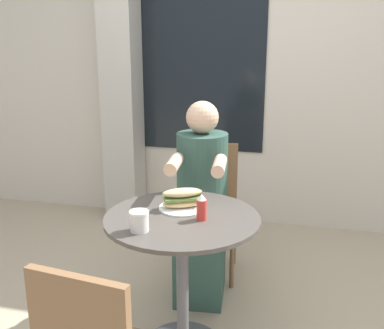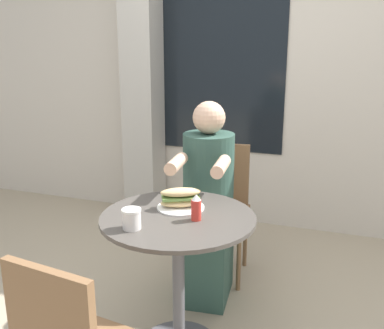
% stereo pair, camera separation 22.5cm
% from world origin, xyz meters
% --- Properties ---
extents(storefront_wall, '(8.00, 0.09, 2.80)m').
position_xyz_m(storefront_wall, '(-0.00, 1.81, 1.40)').
color(storefront_wall, beige).
rests_on(storefront_wall, ground_plane).
extents(lattice_pillar, '(0.28, 0.28, 2.40)m').
position_xyz_m(lattice_pillar, '(-0.94, 1.61, 1.20)').
color(lattice_pillar, '#B2ADA3').
rests_on(lattice_pillar, ground_plane).
extents(cafe_table, '(0.74, 0.74, 0.73)m').
position_xyz_m(cafe_table, '(0.00, 0.00, 0.54)').
color(cafe_table, '#47423D').
rests_on(cafe_table, ground_plane).
extents(diner_chair, '(0.42, 0.42, 0.87)m').
position_xyz_m(diner_chair, '(-0.04, 0.88, 0.52)').
color(diner_chair, brown).
rests_on(diner_chair, ground_plane).
extents(seated_diner, '(0.35, 0.56, 1.20)m').
position_xyz_m(seated_diner, '(-0.03, 0.54, 0.53)').
color(seated_diner, '#2D4C42').
rests_on(seated_diner, ground_plane).
extents(sandwich_on_plate, '(0.24, 0.24, 0.10)m').
position_xyz_m(sandwich_on_plate, '(-0.02, 0.10, 0.77)').
color(sandwich_on_plate, white).
rests_on(sandwich_on_plate, cafe_table).
extents(drink_cup, '(0.09, 0.09, 0.09)m').
position_xyz_m(drink_cup, '(-0.14, -0.21, 0.78)').
color(drink_cup, silver).
rests_on(drink_cup, cafe_table).
extents(condiment_bottle, '(0.05, 0.05, 0.13)m').
position_xyz_m(condiment_bottle, '(0.10, -0.02, 0.79)').
color(condiment_bottle, red).
rests_on(condiment_bottle, cafe_table).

